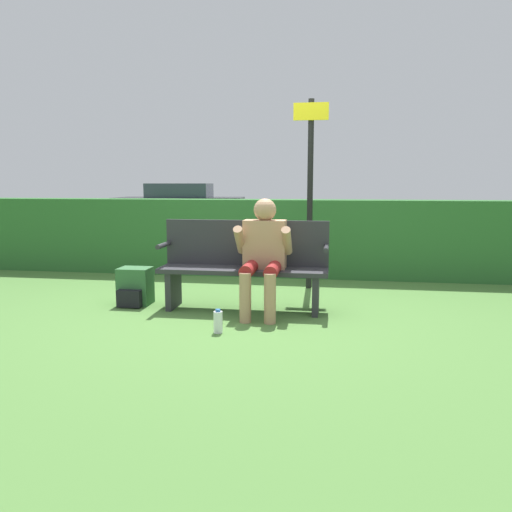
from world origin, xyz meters
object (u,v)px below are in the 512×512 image
at_px(park_bench, 244,264).
at_px(person_seated, 263,250).
at_px(water_bottle, 218,322).
at_px(signpost, 310,183).
at_px(parked_car, 180,204).
at_px(backpack, 135,287).

xyz_separation_m(park_bench, person_seated, (0.22, -0.14, 0.17)).
bearing_deg(person_seated, water_bottle, -111.67).
xyz_separation_m(park_bench, signpost, (0.61, 1.14, 0.83)).
bearing_deg(park_bench, parked_car, 110.72).
bearing_deg(signpost, park_bench, -118.02).
height_order(signpost, parked_car, signpost).
height_order(backpack, signpost, signpost).
bearing_deg(water_bottle, parked_car, 108.97).
bearing_deg(park_bench, signpost, 61.98).
bearing_deg(parked_car, water_bottle, -76.45).
xyz_separation_m(water_bottle, parked_car, (-4.02, 11.69, 0.53)).
xyz_separation_m(person_seated, signpost, (0.39, 1.28, 0.66)).
xyz_separation_m(person_seated, backpack, (-1.41, 0.14, -0.45)).
relative_size(water_bottle, signpost, 0.09).
xyz_separation_m(water_bottle, signpost, (0.68, 2.01, 1.19)).
bearing_deg(person_seated, parked_car, 111.48).
distance_m(person_seated, backpack, 1.49).
distance_m(person_seated, signpost, 1.49).
xyz_separation_m(person_seated, water_bottle, (-0.29, -0.73, -0.54)).
bearing_deg(backpack, signpost, 32.42).
bearing_deg(park_bench, backpack, -179.86).
height_order(person_seated, water_bottle, person_seated).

